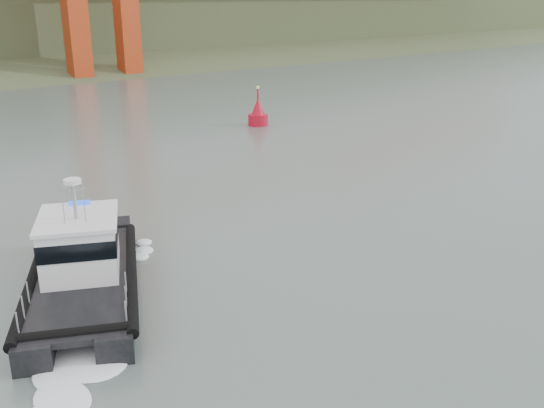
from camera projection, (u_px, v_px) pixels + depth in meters
The scene contains 3 objects.
ground at pixel (349, 313), 24.15m from camera, with size 400.00×400.00×0.00m, color #505F59.
patrol_boat at pixel (82, 267), 25.14m from camera, with size 8.18×11.59×5.30m.
nav_buoy at pixel (258, 114), 58.74m from camera, with size 1.94×1.94×4.04m.
Camera 1 is at (-15.52, -15.06, 12.01)m, focal length 40.00 mm.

